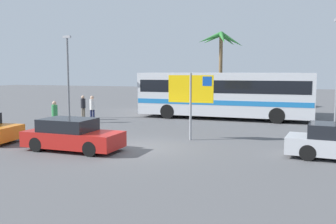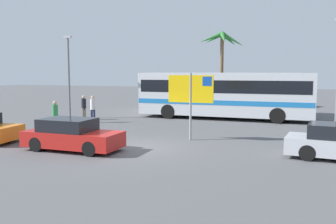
{
  "view_description": "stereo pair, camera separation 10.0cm",
  "coord_description": "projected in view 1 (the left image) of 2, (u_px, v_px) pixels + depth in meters",
  "views": [
    {
      "loc": [
        6.56,
        -14.37,
        3.27
      ],
      "look_at": [
        0.5,
        2.63,
        1.3
      ],
      "focal_mm": 39.73,
      "sensor_mm": 36.0,
      "label": 1
    },
    {
      "loc": [
        6.66,
        -14.33,
        3.27
      ],
      "look_at": [
        0.5,
        2.63,
        1.3
      ],
      "focal_mm": 39.73,
      "sensor_mm": 36.0,
      "label": 2
    }
  ],
  "objects": [
    {
      "name": "ground",
      "position": [
        137.0,
        148.0,
        16.0
      ],
      "size": [
        120.0,
        120.0,
        0.0
      ],
      "primitive_type": "plane",
      "color": "#565659"
    },
    {
      "name": "bus_front_coach",
      "position": [
        223.0,
        93.0,
        25.54
      ],
      "size": [
        11.82,
        2.48,
        3.17
      ],
      "color": "silver",
      "rests_on": "ground"
    },
    {
      "name": "bus_rear_coach",
      "position": [
        221.0,
        91.0,
        28.92
      ],
      "size": [
        11.82,
        2.48,
        3.17
      ],
      "color": "white",
      "rests_on": "ground"
    },
    {
      "name": "ferry_sign",
      "position": [
        192.0,
        92.0,
        17.58
      ],
      "size": [
        2.2,
        0.11,
        3.2
      ],
      "rotation": [
        0.0,
        0.0,
        0.01
      ],
      "color": "gray",
      "rests_on": "ground"
    },
    {
      "name": "car_red",
      "position": [
        72.0,
        135.0,
        15.44
      ],
      "size": [
        4.1,
        1.72,
        1.32
      ],
      "rotation": [
        0.0,
        0.0,
        -0.01
      ],
      "color": "red",
      "rests_on": "ground"
    },
    {
      "name": "pedestrian_near_sign",
      "position": [
        55.0,
        114.0,
        20.33
      ],
      "size": [
        0.32,
        0.32,
        1.67
      ],
      "rotation": [
        0.0,
        0.0,
        5.18
      ],
      "color": "#4C4C51",
      "rests_on": "ground"
    },
    {
      "name": "pedestrian_crossing_lot",
      "position": [
        92.0,
        107.0,
        23.73
      ],
      "size": [
        0.32,
        0.32,
        1.73
      ],
      "rotation": [
        0.0,
        0.0,
        4.74
      ],
      "color": "#1E2347",
      "rests_on": "ground"
    },
    {
      "name": "pedestrian_by_bus",
      "position": [
        83.0,
        106.0,
        25.18
      ],
      "size": [
        0.32,
        0.32,
        1.66
      ],
      "rotation": [
        0.0,
        0.0,
        2.98
      ],
      "color": "#706656",
      "rests_on": "ground"
    },
    {
      "name": "lamp_post_right_side",
      "position": [
        68.0,
        73.0,
        25.82
      ],
      "size": [
        0.56,
        0.2,
        5.73
      ],
      "color": "slate",
      "rests_on": "ground"
    },
    {
      "name": "palm_tree_seaside",
      "position": [
        221.0,
        47.0,
        33.3
      ],
      "size": [
        4.02,
        4.0,
        6.83
      ],
      "color": "brown",
      "rests_on": "ground"
    }
  ]
}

